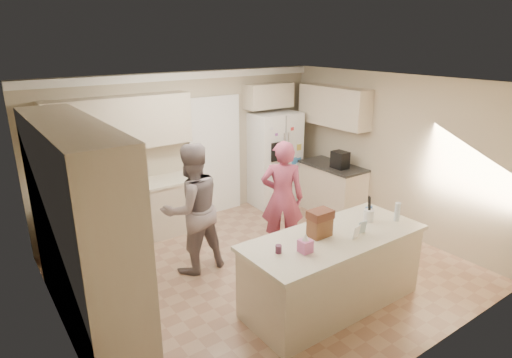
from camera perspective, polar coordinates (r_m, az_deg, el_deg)
floor at (r=6.19m, az=1.15°, el=-12.16°), size 5.20×4.60×0.02m
ceiling at (r=5.36m, az=1.34°, el=12.74°), size 5.20×4.60×0.02m
wall_back at (r=7.54m, az=-9.33°, el=4.07°), size 5.20×0.02×2.60m
wall_front at (r=4.17m, az=20.79°, el=-9.06°), size 5.20×0.02×2.60m
wall_left at (r=4.68m, az=-25.50°, el=-6.63°), size 0.02×4.60×2.60m
wall_right at (r=7.43m, az=17.62°, el=3.23°), size 0.02×4.60×2.60m
crown_back at (r=7.29m, az=-9.66°, el=13.39°), size 5.20×0.08×0.12m
pantry_bank at (r=4.96m, az=-22.25°, el=-6.38°), size 0.60×2.60×2.35m
back_base_cab at (r=7.12m, az=-16.15°, el=-4.61°), size 2.20×0.60×0.88m
back_countertop at (r=6.95m, az=-16.46°, el=-1.14°), size 2.24×0.63×0.04m
back_upper_cab at (r=6.82m, az=-17.61°, el=7.11°), size 2.20×0.35×0.80m
doorway_opening at (r=7.83m, az=-5.53°, el=2.86°), size 0.90×0.06×2.10m
doorway_casing at (r=7.80m, az=-5.41°, el=2.81°), size 1.02×0.03×2.22m
wall_frame_upper at (r=7.46m, az=-9.15°, el=5.89°), size 0.15×0.02×0.20m
wall_frame_lower at (r=7.52m, az=-9.05°, el=3.88°), size 0.15×0.02×0.20m
refrigerator at (r=8.28m, az=2.36°, el=2.72°), size 0.93×0.74×1.80m
fridge_seam at (r=8.01m, az=3.91°, el=2.16°), size 0.02×0.02×1.78m
fridge_dispenser at (r=7.80m, az=2.75°, el=3.64°), size 0.22×0.03×0.35m
fridge_handle_l at (r=7.93m, az=3.73°, el=3.11°), size 0.02×0.02×0.85m
fridge_handle_r at (r=7.99m, az=4.28°, el=3.22°), size 0.02×0.02×0.85m
over_fridge_cab at (r=8.09m, az=1.67°, el=11.05°), size 0.95×0.35×0.45m
right_base_cab at (r=8.08m, az=10.09°, el=-1.39°), size 0.60×1.20×0.88m
right_countertop at (r=7.93m, az=10.22°, el=1.72°), size 0.63×1.24×0.04m
right_upper_cab at (r=7.93m, az=10.31°, el=9.52°), size 0.35×1.50×0.70m
coffee_maker at (r=7.72m, az=11.14°, el=2.53°), size 0.22×0.28×0.30m
island_base at (r=5.37m, az=10.12°, el=-12.08°), size 2.20×0.90×0.88m
island_top at (r=5.15m, az=10.41°, el=-7.67°), size 2.28×0.96×0.05m
utensil_crock at (r=5.59m, az=14.80°, el=-4.72°), size 0.13×0.13×0.15m
tissue_box at (r=4.70m, az=6.59°, el=-8.87°), size 0.13×0.13×0.14m
tissue_plume at (r=4.65m, az=6.64°, el=-7.66°), size 0.08×0.08×0.08m
dollhouse_body at (r=5.06m, az=8.49°, el=-6.37°), size 0.26×0.18×0.22m
dollhouse_roof at (r=5.00m, az=8.58°, el=-4.70°), size 0.28×0.20×0.10m
jam_jar at (r=4.67m, az=3.02°, el=-9.31°), size 0.07×0.07×0.09m
greeting_card_a at (r=5.09m, az=13.28°, el=-6.91°), size 0.12×0.06×0.16m
greeting_card_b at (r=5.23m, az=13.98°, el=-6.28°), size 0.12×0.05×0.16m
water_bottle at (r=5.69m, az=18.33°, el=-4.17°), size 0.07×0.07×0.24m
shaker_salt at (r=5.83m, az=14.58°, el=-4.07°), size 0.05×0.05×0.09m
shaker_pepper at (r=5.88m, az=15.03°, el=-3.91°), size 0.05×0.05×0.09m
teen_boy at (r=5.90m, az=-8.53°, el=-3.96°), size 0.91×0.72×1.83m
teen_girl at (r=6.35m, az=3.52°, el=-2.54°), size 0.76×0.72×1.74m
fridge_magnets at (r=8.00m, az=3.95°, el=2.14°), size 0.76×0.02×1.44m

